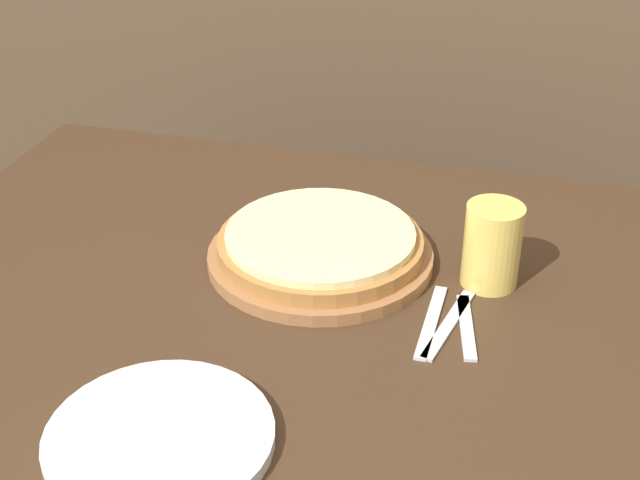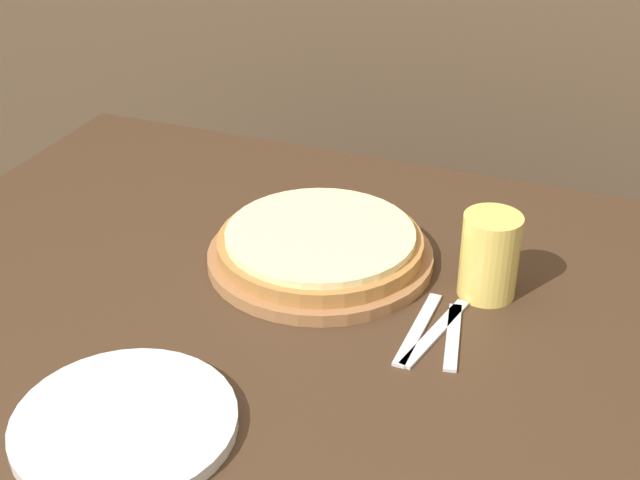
{
  "view_description": "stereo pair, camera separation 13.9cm",
  "coord_description": "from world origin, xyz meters",
  "views": [
    {
      "loc": [
        0.31,
        -1.04,
        1.5
      ],
      "look_at": [
        -0.0,
        0.12,
        0.8
      ],
      "focal_mm": 50.0,
      "sensor_mm": 36.0,
      "label": 1
    },
    {
      "loc": [
        0.44,
        -1.0,
        1.5
      ],
      "look_at": [
        -0.0,
        0.12,
        0.8
      ],
      "focal_mm": 50.0,
      "sensor_mm": 36.0,
      "label": 2
    }
  ],
  "objects": [
    {
      "name": "dinner_plate",
      "position": [
        -0.08,
        -0.32,
        0.77
      ],
      "size": [
        0.27,
        0.27,
        0.02
      ],
      "color": "silver",
      "rests_on": "dining_table"
    },
    {
      "name": "pizza_on_board",
      "position": [
        -0.0,
        0.12,
        0.78
      ],
      "size": [
        0.36,
        0.36,
        0.06
      ],
      "color": "#99663D",
      "rests_on": "dining_table"
    },
    {
      "name": "spoon",
      "position": [
        0.25,
        0.0,
        0.76
      ],
      "size": [
        0.05,
        0.15,
        0.0
      ],
      "color": "silver",
      "rests_on": "dining_table"
    },
    {
      "name": "fork",
      "position": [
        0.2,
        0.0,
        0.76
      ],
      "size": [
        0.02,
        0.18,
        0.0
      ],
      "color": "silver",
      "rests_on": "dining_table"
    },
    {
      "name": "beer_glass",
      "position": [
        0.26,
        0.13,
        0.83
      ],
      "size": [
        0.09,
        0.09,
        0.13
      ],
      "color": "#E5C65B",
      "rests_on": "dining_table"
    },
    {
      "name": "dinner_knife",
      "position": [
        0.22,
        0.0,
        0.76
      ],
      "size": [
        0.06,
        0.18,
        0.0
      ],
      "color": "silver",
      "rests_on": "dining_table"
    }
  ]
}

